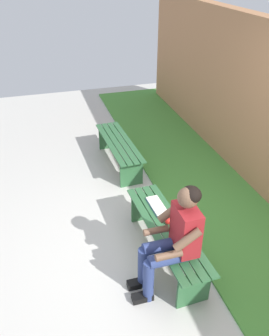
# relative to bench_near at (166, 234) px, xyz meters

# --- Properties ---
(ground_plane) EXTENTS (10.00, 7.00, 0.04)m
(ground_plane) POSITION_rel_bench_near_xyz_m (1.08, 1.00, -0.35)
(ground_plane) COLOR beige
(grass_strip) EXTENTS (9.00, 2.02, 0.03)m
(grass_strip) POSITION_rel_bench_near_xyz_m (1.08, -1.36, -0.32)
(grass_strip) COLOR #478C38
(grass_strip) RESTS_ON ground
(bench_near) EXTENTS (1.66, 0.47, 0.44)m
(bench_near) POSITION_rel_bench_near_xyz_m (0.00, 0.00, 0.00)
(bench_near) COLOR #2D6038
(bench_near) RESTS_ON ground
(bench_far) EXTENTS (1.54, 0.46, 0.44)m
(bench_far) POSITION_rel_bench_near_xyz_m (2.16, 0.00, -0.00)
(bench_far) COLOR #2D6038
(bench_far) RESTS_ON ground
(person_seated) EXTENTS (0.50, 0.69, 1.25)m
(person_seated) POSITION_rel_bench_near_xyz_m (-0.43, 0.10, 0.35)
(person_seated) COLOR maroon
(person_seated) RESTS_ON ground
(apple) EXTENTS (0.08, 0.08, 0.08)m
(apple) POSITION_rel_bench_near_xyz_m (0.04, -0.03, 0.15)
(apple) COLOR red
(apple) RESTS_ON bench_near
(book_open) EXTENTS (0.42, 0.18, 0.02)m
(book_open) POSITION_rel_bench_near_xyz_m (0.36, -0.02, 0.12)
(book_open) COLOR white
(book_open) RESTS_ON bench_near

